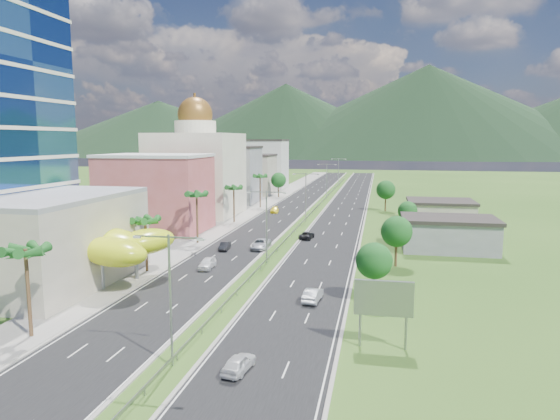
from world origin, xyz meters
The scene contains 39 objects.
ground centered at (0.00, 0.00, 0.00)m, with size 500.00×500.00×0.00m, color #2D5119.
road_left centered at (-7.50, 90.00, 0.02)m, with size 11.00×260.00×0.04m, color black.
road_right centered at (7.50, 90.00, 0.02)m, with size 11.00×260.00×0.04m, color black.
sidewalk_left centered at (-17.00, 90.00, 0.06)m, with size 7.00×260.00×0.12m, color gray.
median_guardrail centered at (0.00, 71.99, 0.62)m, with size 0.10×216.06×0.76m.
streetlight_median_a centered at (0.00, -25.00, 6.75)m, with size 6.04×0.25×11.00m.
streetlight_median_b centered at (0.00, 10.00, 6.75)m, with size 6.04×0.25×11.00m.
streetlight_median_c centered at (0.00, 50.00, 6.75)m, with size 6.04×0.25×11.00m.
streetlight_median_d centered at (0.00, 95.00, 6.75)m, with size 6.04×0.25×11.00m.
streetlight_median_e centered at (0.00, 140.00, 6.75)m, with size 6.04×0.25×11.00m.
mall_podium centered at (-32.00, -6.00, 5.50)m, with size 30.00×24.00×11.00m, color gray.
lime_canopy centered at (-20.00, -4.00, 4.99)m, with size 18.00×15.00×7.40m.
pink_shophouse centered at (-28.00, 32.00, 7.50)m, with size 20.00×15.00×15.00m, color #B9514C.
domed_building centered at (-28.00, 55.00, 11.35)m, with size 20.00×20.00×28.70m.
midrise_grey centered at (-27.00, 80.00, 8.00)m, with size 16.00×15.00×16.00m, color gray.
midrise_beige centered at (-27.00, 102.00, 6.50)m, with size 16.00×15.00×13.00m, color gray.
midrise_white centered at (-27.00, 125.00, 9.00)m, with size 16.00×15.00×18.00m, color silver.
billboard centered at (17.00, -18.00, 4.42)m, with size 5.20×0.35×6.20m.
shed_near centered at (28.00, 25.00, 2.50)m, with size 15.00×10.00×5.00m, color gray.
shed_far centered at (30.00, 55.00, 2.20)m, with size 14.00×12.00×4.40m, color gray.
palm_tree_a centered at (-15.50, -22.00, 8.02)m, with size 3.60×3.60×9.10m.
palm_tree_b centered at (-15.50, 2.00, 7.06)m, with size 3.60×3.60×8.10m.
palm_tree_c centered at (-15.50, 22.00, 8.50)m, with size 3.60×3.60×9.60m.
palm_tree_d centered at (-15.50, 45.00, 7.54)m, with size 3.60×3.60×8.60m.
palm_tree_e centered at (-15.50, 70.00, 8.31)m, with size 3.60×3.60×9.40m.
leafy_tree_lfar centered at (-15.50, 95.00, 5.58)m, with size 4.90×4.90×8.05m.
leafy_tree_ra centered at (16.00, -5.00, 4.78)m, with size 4.20×4.20×6.90m.
leafy_tree_rb centered at (19.00, 12.00, 5.18)m, with size 4.55×4.55×7.47m.
leafy_tree_rc centered at (22.00, 40.00, 4.37)m, with size 3.85×3.85×6.33m.
leafy_tree_rd centered at (18.00, 70.00, 5.58)m, with size 4.90×4.90×8.05m.
mountain_ridge centered at (60.00, 450.00, 0.00)m, with size 860.00×140.00×90.00m, color black, non-canonical shape.
car_white_near_left centered at (-7.71, 5.18, 0.81)m, with size 1.82×4.53×1.54m, color white.
car_dark_left centered at (-8.97, 17.50, 0.70)m, with size 1.41×4.03×1.33m, color black.
car_silver_mid_left centered at (-3.20, 19.55, 0.87)m, with size 2.74×5.95×1.65m, color #ABADB3.
car_yellow_far_left centered at (-9.69, 61.52, 0.74)m, with size 1.97×4.84×1.40m, color yellow.
car_white_near_right centered at (5.68, -25.01, 0.74)m, with size 1.66×4.12×1.40m, color silver.
car_silver_right centered at (9.18, -6.37, 0.79)m, with size 1.59×4.57×1.51m, color #B9BCC1.
car_dark_far_right centered at (3.20, 29.78, 0.70)m, with size 2.21×4.78×1.33m, color black.
motorcycle centered at (-12.30, 11.71, 0.59)m, with size 0.52×1.71×1.09m, color black.
Camera 1 is at (16.36, -61.44, 18.49)m, focal length 32.00 mm.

